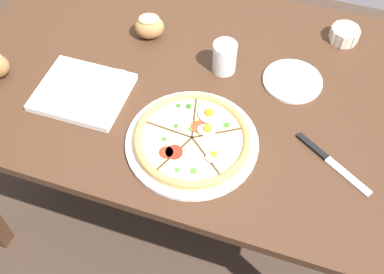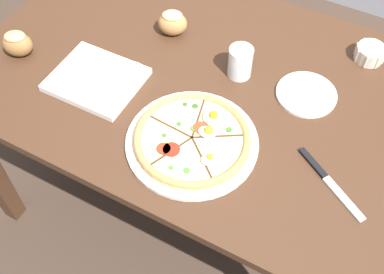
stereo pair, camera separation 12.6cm
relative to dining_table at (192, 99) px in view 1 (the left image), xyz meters
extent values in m
plane|color=#3D2D23|center=(0.00, 0.00, -0.65)|extent=(12.00, 12.00, 0.00)
cube|color=#422819|center=(0.00, 0.00, 0.08)|extent=(1.42, 0.92, 0.03)
cube|color=#422819|center=(-0.66, 0.41, -0.29)|extent=(0.06, 0.06, 0.72)
cylinder|color=white|center=(0.08, -0.23, 0.10)|extent=(0.36, 0.36, 0.01)
cylinder|color=#DBB775|center=(0.08, -0.23, 0.11)|extent=(0.31, 0.31, 0.01)
cylinder|color=beige|center=(0.08, -0.23, 0.12)|extent=(0.28, 0.28, 0.00)
torus|color=tan|center=(0.08, -0.23, 0.12)|extent=(0.31, 0.31, 0.02)
cube|color=#472D19|center=(0.06, -0.16, 0.12)|extent=(0.04, 0.14, 0.00)
cube|color=#472D19|center=(0.01, -0.22, 0.12)|extent=(0.14, 0.02, 0.00)
cube|color=#472D19|center=(0.05, -0.29, 0.12)|extent=(0.06, 0.13, 0.00)
cube|color=#472D19|center=(0.13, -0.27, 0.12)|extent=(0.11, 0.09, 0.00)
cube|color=#472D19|center=(0.14, -0.19, 0.12)|extent=(0.12, 0.08, 0.00)
cylinder|color=red|center=(0.08, -0.19, 0.12)|extent=(0.04, 0.04, 0.00)
cylinder|color=red|center=(0.03, -0.29, 0.12)|extent=(0.04, 0.04, 0.00)
cylinder|color=red|center=(0.05, -0.29, 0.12)|extent=(0.05, 0.05, 0.00)
ellipsoid|color=white|center=(0.11, -0.20, 0.13)|extent=(0.05, 0.04, 0.01)
sphere|color=#F4AD1E|center=(0.11, -0.20, 0.14)|extent=(0.02, 0.02, 0.02)
ellipsoid|color=white|center=(0.10, -0.14, 0.13)|extent=(0.09, 0.09, 0.01)
sphere|color=orange|center=(0.10, -0.14, 0.13)|extent=(0.02, 0.02, 0.02)
ellipsoid|color=white|center=(0.16, -0.27, 0.13)|extent=(0.07, 0.06, 0.01)
sphere|color=#F4AD1E|center=(0.15, -0.27, 0.13)|extent=(0.02, 0.02, 0.02)
cylinder|color=#477A2D|center=(0.07, -0.20, 0.12)|extent=(0.02, 0.02, 0.00)
cylinder|color=#386B23|center=(0.15, -0.16, 0.12)|extent=(0.02, 0.02, 0.00)
cylinder|color=#477A2D|center=(0.08, -0.34, 0.12)|extent=(0.01, 0.01, 0.00)
cylinder|color=#386B23|center=(0.03, -0.20, 0.12)|extent=(0.01, 0.01, 0.00)
cylinder|color=#386B23|center=(0.01, -0.26, 0.12)|extent=(0.01, 0.01, 0.00)
cylinder|color=#477A2D|center=(0.12, -0.33, 0.12)|extent=(0.02, 0.02, 0.00)
cylinder|color=#2D5B1E|center=(0.01, -0.14, 0.12)|extent=(0.01, 0.01, 0.00)
cylinder|color=#2D5B1E|center=(0.03, -0.13, 0.12)|extent=(0.02, 0.02, 0.00)
cylinder|color=#477A2D|center=(0.12, -0.12, 0.12)|extent=(0.02, 0.02, 0.00)
cylinder|color=silver|center=(0.40, 0.31, 0.12)|extent=(0.09, 0.09, 0.05)
cylinder|color=#AD1423|center=(0.40, 0.31, 0.12)|extent=(0.07, 0.07, 0.03)
cylinder|color=silver|center=(0.44, 0.31, 0.12)|extent=(0.01, 0.01, 0.04)
cylinder|color=silver|center=(0.43, 0.35, 0.12)|extent=(0.01, 0.01, 0.04)
cylinder|color=silver|center=(0.40, 0.36, 0.12)|extent=(0.01, 0.01, 0.04)
cylinder|color=silver|center=(0.37, 0.35, 0.12)|extent=(0.01, 0.01, 0.04)
cylinder|color=silver|center=(0.36, 0.31, 0.12)|extent=(0.01, 0.01, 0.04)
cylinder|color=silver|center=(0.37, 0.28, 0.12)|extent=(0.01, 0.01, 0.04)
cylinder|color=silver|center=(0.40, 0.27, 0.12)|extent=(0.01, 0.01, 0.04)
cylinder|color=silver|center=(0.43, 0.28, 0.12)|extent=(0.01, 0.01, 0.04)
cube|color=silver|center=(-0.28, -0.16, 0.10)|extent=(0.26, 0.22, 0.02)
cube|color=silver|center=(-0.28, -0.16, 0.12)|extent=(0.22, 0.20, 0.02)
ellipsoid|color=#B27F47|center=(-0.19, 0.13, 0.13)|extent=(0.11, 0.10, 0.08)
ellipsoid|color=#EAB775|center=(-0.19, 0.13, 0.17)|extent=(0.08, 0.07, 0.02)
cube|color=silver|center=(0.49, -0.20, 0.10)|extent=(0.13, 0.09, 0.01)
cube|color=black|center=(0.39, -0.14, 0.10)|extent=(0.09, 0.07, 0.01)
cylinder|color=white|center=(0.08, 0.07, 0.14)|extent=(0.07, 0.07, 0.10)
cylinder|color=silver|center=(0.08, 0.07, 0.12)|extent=(0.06, 0.06, 0.05)
cylinder|color=white|center=(0.29, 0.08, 0.10)|extent=(0.18, 0.18, 0.01)
camera|label=1|loc=(0.32, -0.94, 1.14)|focal=45.00mm
camera|label=2|loc=(0.44, -0.89, 1.14)|focal=45.00mm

